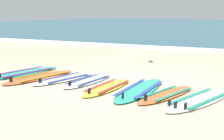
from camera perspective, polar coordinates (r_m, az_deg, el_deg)
ground_plane at (r=8.06m, az=0.59°, el=-2.33°), size 80.00×80.00×0.00m
wave_foam_strip at (r=15.30m, az=13.98°, el=3.46°), size 80.00×0.73×0.11m
surfboard_0 at (r=9.57m, az=-15.07°, el=-0.48°), size 0.93×2.58×0.18m
surfboard_1 at (r=8.87m, az=-12.41°, el=-1.18°), size 0.87×2.44×0.18m
surfboard_2 at (r=8.51m, az=-8.26°, el=-1.52°), size 0.86×2.08×0.18m
surfboard_3 at (r=8.16m, az=-4.13°, el=-1.92°), size 0.54×1.97×0.18m
surfboard_4 at (r=7.47m, az=-0.81°, el=-3.03°), size 0.51×2.03×0.18m
surfboard_5 at (r=7.29m, az=4.83°, el=-3.39°), size 0.76×2.53×0.18m
surfboard_6 at (r=6.93m, az=9.42°, el=-4.20°), size 0.90×2.04×0.18m
surfboard_7 at (r=6.67m, az=15.08°, el=-4.97°), size 1.17×2.43×0.18m
seaweed_clump_near_shoreline at (r=11.53m, az=6.72°, el=1.50°), size 0.16×0.13×0.06m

